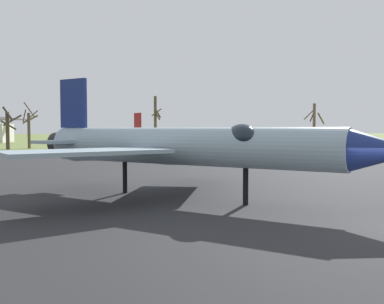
# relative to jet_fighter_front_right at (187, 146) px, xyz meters

# --- Properties ---
(asphalt_apron) EXTENTS (82.16, 58.81, 0.05)m
(asphalt_apron) POSITION_rel_jet_fighter_front_right_xyz_m (5.64, 11.10, -2.39)
(asphalt_apron) COLOR #28282B
(asphalt_apron) RESTS_ON ground
(grass_verge_strip) EXTENTS (142.16, 12.00, 0.06)m
(grass_verge_strip) POSITION_rel_jet_fighter_front_right_xyz_m (5.64, 46.51, -2.39)
(grass_verge_strip) COLOR #5D6C32
(grass_verge_strip) RESTS_ON ground
(jet_fighter_front_right) EXTENTS (14.82, 14.69, 5.74)m
(jet_fighter_front_right) POSITION_rel_jet_fighter_front_right_xyz_m (0.00, 0.00, 0.00)
(jet_fighter_front_right) COLOR #8EA3B2
(jet_fighter_front_right) RESTS_ON ground
(jet_fighter_rear_left) EXTENTS (13.40, 14.96, 5.14)m
(jet_fighter_rear_left) POSITION_rel_jet_fighter_front_right_xyz_m (3.32, 28.37, -0.22)
(jet_fighter_rear_left) COLOR #4C6B47
(jet_fighter_rear_left) RESTS_ON ground
(bare_tree_far_left) EXTENTS (3.03, 3.51, 6.58)m
(bare_tree_far_left) POSITION_rel_jet_fighter_front_right_xyz_m (-16.53, 51.36, 0.94)
(bare_tree_far_left) COLOR #42382D
(bare_tree_far_left) RESTS_ON ground
(bare_tree_left_of_center) EXTENTS (2.58, 2.52, 7.57)m
(bare_tree_left_of_center) POSITION_rel_jet_fighter_front_right_xyz_m (-14.22, 56.29, 1.12)
(bare_tree_left_of_center) COLOR brown
(bare_tree_left_of_center) RESTS_ON ground
(bare_tree_center) EXTENTS (1.81, 2.29, 8.92)m
(bare_tree_center) POSITION_rel_jet_fighter_front_right_xyz_m (6.71, 55.63, 2.20)
(bare_tree_center) COLOR brown
(bare_tree_center) RESTS_ON ground
(bare_tree_right_of_center) EXTENTS (3.81, 3.85, 8.00)m
(bare_tree_right_of_center) POSITION_rel_jet_fighter_front_right_xyz_m (36.73, 54.78, 1.85)
(bare_tree_right_of_center) COLOR brown
(bare_tree_right_of_center) RESTS_ON ground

